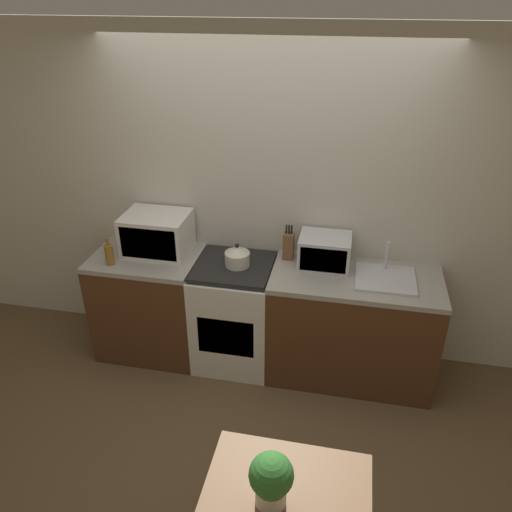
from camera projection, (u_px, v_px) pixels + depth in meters
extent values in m
plane|color=brown|center=(242.00, 419.00, 3.65)|extent=(16.00, 16.00, 0.00)
cube|color=beige|center=(269.00, 202.00, 3.90)|extent=(10.00, 0.06, 2.60)
cube|color=#4C2D19|center=(151.00, 305.00, 4.18)|extent=(0.84, 0.62, 0.86)
cube|color=#9E998E|center=(145.00, 258.00, 3.97)|extent=(0.84, 0.62, 0.04)
cube|color=#4C2D19|center=(351.00, 329.00, 3.89)|extent=(1.26, 0.62, 0.86)
cube|color=#9E998E|center=(357.00, 279.00, 3.68)|extent=(1.26, 0.62, 0.04)
cube|color=silver|center=(235.00, 315.00, 4.06)|extent=(0.61, 0.62, 0.86)
cube|color=black|center=(234.00, 267.00, 3.84)|extent=(0.58, 0.57, 0.04)
cube|color=black|center=(226.00, 337.00, 3.80)|extent=(0.44, 0.02, 0.32)
cylinder|color=beige|center=(237.00, 259.00, 3.80)|extent=(0.19, 0.19, 0.11)
cone|color=beige|center=(237.00, 250.00, 3.76)|extent=(0.18, 0.18, 0.05)
sphere|color=black|center=(237.00, 246.00, 3.74)|extent=(0.03, 0.03, 0.03)
cube|color=silver|center=(157.00, 233.00, 3.95)|extent=(0.51, 0.39, 0.32)
cube|color=black|center=(148.00, 244.00, 3.79)|extent=(0.45, 0.01, 0.26)
cylinder|color=olive|center=(109.00, 255.00, 3.80)|extent=(0.07, 0.07, 0.16)
cylinder|color=olive|center=(107.00, 242.00, 3.75)|extent=(0.03, 0.03, 0.06)
cube|color=brown|center=(288.00, 246.00, 3.87)|extent=(0.08, 0.08, 0.22)
cylinder|color=black|center=(286.00, 229.00, 3.80)|extent=(0.01, 0.01, 0.07)
cylinder|color=black|center=(289.00, 229.00, 3.80)|extent=(0.01, 0.01, 0.07)
cylinder|color=black|center=(292.00, 230.00, 3.79)|extent=(0.01, 0.01, 0.07)
cube|color=silver|center=(325.00, 251.00, 3.77)|extent=(0.39, 0.31, 0.24)
cube|color=black|center=(323.00, 260.00, 3.65)|extent=(0.34, 0.01, 0.19)
cube|color=silver|center=(385.00, 279.00, 3.63)|extent=(0.43, 0.40, 0.02)
cylinder|color=silver|center=(387.00, 255.00, 3.69)|extent=(0.03, 0.03, 0.22)
cube|color=brown|center=(286.00, 498.00, 2.30)|extent=(0.77, 0.62, 0.04)
cylinder|color=brown|center=(232.00, 490.00, 2.74)|extent=(0.05, 0.05, 0.69)
cylinder|color=brown|center=(352.00, 512.00, 2.63)|extent=(0.05, 0.05, 0.69)
cylinder|color=beige|center=(271.00, 495.00, 2.24)|extent=(0.14, 0.14, 0.10)
sphere|color=#2D6B28|center=(271.00, 475.00, 2.17)|extent=(0.20, 0.20, 0.20)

